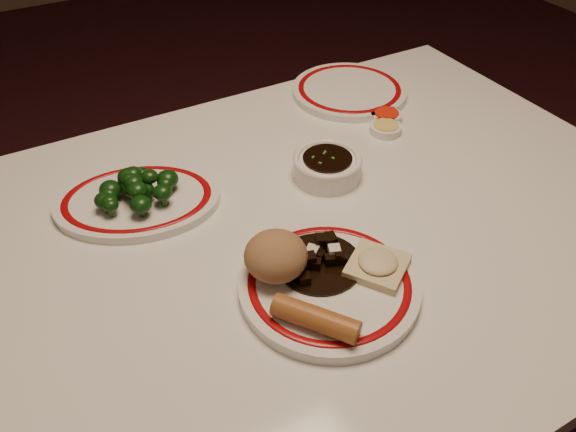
{
  "coord_description": "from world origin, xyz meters",
  "views": [
    {
      "loc": [
        -0.4,
        -0.59,
        1.35
      ],
      "look_at": [
        -0.08,
        -0.02,
        0.8
      ],
      "focal_mm": 35.0,
      "sensor_mm": 36.0,
      "label": 1
    }
  ],
  "objects_px": {
    "broccoli_pile": "(135,187)",
    "soy_bowl": "(327,167)",
    "spring_roll": "(315,318)",
    "stirfry_heap": "(316,259)",
    "broccoli_plate": "(138,200)",
    "fried_wonton": "(378,264)",
    "rice_mound": "(276,256)",
    "dining_table": "(321,257)",
    "main_plate": "(329,285)"
  },
  "relations": [
    {
      "from": "broccoli_pile",
      "to": "soy_bowl",
      "type": "bearing_deg",
      "value": -14.97
    },
    {
      "from": "spring_roll",
      "to": "stirfry_heap",
      "type": "height_order",
      "value": "spring_roll"
    },
    {
      "from": "spring_roll",
      "to": "broccoli_plate",
      "type": "bearing_deg",
      "value": 71.4
    },
    {
      "from": "fried_wonton",
      "to": "rice_mound",
      "type": "bearing_deg",
      "value": 153.16
    },
    {
      "from": "dining_table",
      "to": "broccoli_pile",
      "type": "height_order",
      "value": "broccoli_pile"
    },
    {
      "from": "dining_table",
      "to": "main_plate",
      "type": "relative_size",
      "value": 3.69
    },
    {
      "from": "rice_mound",
      "to": "spring_roll",
      "type": "relative_size",
      "value": 0.77
    },
    {
      "from": "rice_mound",
      "to": "spring_roll",
      "type": "bearing_deg",
      "value": -91.04
    },
    {
      "from": "fried_wonton",
      "to": "broccoli_pile",
      "type": "relative_size",
      "value": 0.77
    },
    {
      "from": "spring_roll",
      "to": "rice_mound",
      "type": "bearing_deg",
      "value": 52.98
    },
    {
      "from": "dining_table",
      "to": "broccoli_plate",
      "type": "height_order",
      "value": "broccoli_plate"
    },
    {
      "from": "stirfry_heap",
      "to": "spring_roll",
      "type": "bearing_deg",
      "value": -121.89
    },
    {
      "from": "spring_roll",
      "to": "soy_bowl",
      "type": "bearing_deg",
      "value": 19.24
    },
    {
      "from": "broccoli_pile",
      "to": "spring_roll",
      "type": "bearing_deg",
      "value": -72.46
    },
    {
      "from": "dining_table",
      "to": "soy_bowl",
      "type": "bearing_deg",
      "value": 54.76
    },
    {
      "from": "main_plate",
      "to": "fried_wonton",
      "type": "relative_size",
      "value": 2.95
    },
    {
      "from": "stirfry_heap",
      "to": "soy_bowl",
      "type": "xyz_separation_m",
      "value": [
        0.14,
        0.19,
        -0.01
      ]
    },
    {
      "from": "stirfry_heap",
      "to": "broccoli_plate",
      "type": "relative_size",
      "value": 0.38
    },
    {
      "from": "main_plate",
      "to": "broccoli_plate",
      "type": "relative_size",
      "value": 0.98
    },
    {
      "from": "rice_mound",
      "to": "spring_roll",
      "type": "distance_m",
      "value": 0.11
    },
    {
      "from": "dining_table",
      "to": "fried_wonton",
      "type": "height_order",
      "value": "fried_wonton"
    },
    {
      "from": "rice_mound",
      "to": "spring_roll",
      "type": "height_order",
      "value": "rice_mound"
    },
    {
      "from": "fried_wonton",
      "to": "broccoli_plate",
      "type": "xyz_separation_m",
      "value": [
        -0.25,
        0.34,
        -0.02
      ]
    },
    {
      "from": "broccoli_plate",
      "to": "fried_wonton",
      "type": "bearing_deg",
      "value": -53.13
    },
    {
      "from": "main_plate",
      "to": "soy_bowl",
      "type": "bearing_deg",
      "value": 58.41
    },
    {
      "from": "dining_table",
      "to": "rice_mound",
      "type": "height_order",
      "value": "rice_mound"
    },
    {
      "from": "stirfry_heap",
      "to": "broccoli_pile",
      "type": "bearing_deg",
      "value": 122.75
    },
    {
      "from": "broccoli_pile",
      "to": "soy_bowl",
      "type": "xyz_separation_m",
      "value": [
        0.32,
        -0.09,
        -0.02
      ]
    },
    {
      "from": "broccoli_pile",
      "to": "rice_mound",
      "type": "bearing_deg",
      "value": -65.53
    },
    {
      "from": "main_plate",
      "to": "broccoli_plate",
      "type": "distance_m",
      "value": 0.37
    },
    {
      "from": "spring_roll",
      "to": "stirfry_heap",
      "type": "distance_m",
      "value": 0.12
    },
    {
      "from": "fried_wonton",
      "to": "broccoli_pile",
      "type": "bearing_deg",
      "value": 127.11
    },
    {
      "from": "broccoli_pile",
      "to": "broccoli_plate",
      "type": "bearing_deg",
      "value": 83.54
    },
    {
      "from": "fried_wonton",
      "to": "broccoli_plate",
      "type": "relative_size",
      "value": 0.33
    },
    {
      "from": "dining_table",
      "to": "soy_bowl",
      "type": "relative_size",
      "value": 9.89
    },
    {
      "from": "main_plate",
      "to": "spring_roll",
      "type": "distance_m",
      "value": 0.09
    },
    {
      "from": "dining_table",
      "to": "spring_roll",
      "type": "distance_m",
      "value": 0.27
    },
    {
      "from": "rice_mound",
      "to": "stirfry_heap",
      "type": "bearing_deg",
      "value": -12.82
    },
    {
      "from": "broccoli_pile",
      "to": "soy_bowl",
      "type": "distance_m",
      "value": 0.33
    },
    {
      "from": "main_plate",
      "to": "stirfry_heap",
      "type": "height_order",
      "value": "stirfry_heap"
    },
    {
      "from": "main_plate",
      "to": "broccoli_pile",
      "type": "bearing_deg",
      "value": 119.27
    },
    {
      "from": "fried_wonton",
      "to": "broccoli_pile",
      "type": "xyz_separation_m",
      "value": [
        -0.25,
        0.33,
        0.01
      ]
    },
    {
      "from": "soy_bowl",
      "to": "broccoli_pile",
      "type": "bearing_deg",
      "value": 165.03
    },
    {
      "from": "rice_mound",
      "to": "broccoli_pile",
      "type": "xyz_separation_m",
      "value": [
        -0.12,
        0.27,
        -0.01
      ]
    },
    {
      "from": "rice_mound",
      "to": "broccoli_pile",
      "type": "bearing_deg",
      "value": 114.47
    },
    {
      "from": "spring_roll",
      "to": "broccoli_pile",
      "type": "relative_size",
      "value": 0.82
    },
    {
      "from": "spring_roll",
      "to": "broccoli_plate",
      "type": "distance_m",
      "value": 0.4
    },
    {
      "from": "fried_wonton",
      "to": "broccoli_pile",
      "type": "distance_m",
      "value": 0.42
    },
    {
      "from": "dining_table",
      "to": "main_plate",
      "type": "height_order",
      "value": "main_plate"
    },
    {
      "from": "stirfry_heap",
      "to": "main_plate",
      "type": "bearing_deg",
      "value": -92.11
    }
  ]
}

